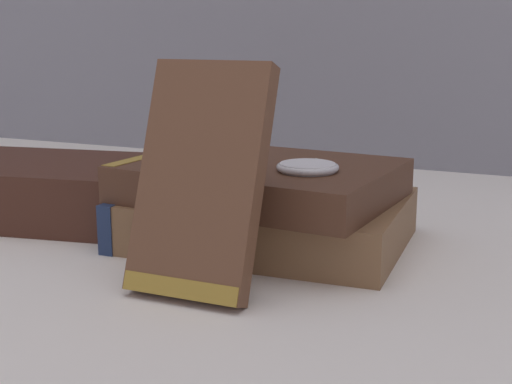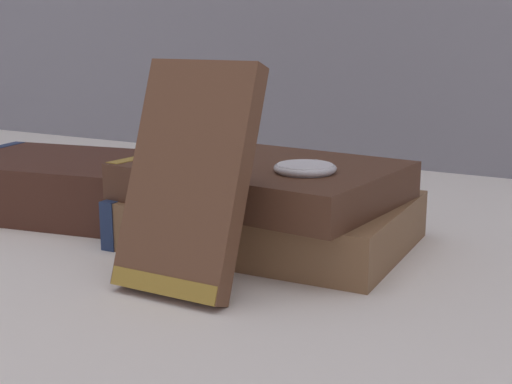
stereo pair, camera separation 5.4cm
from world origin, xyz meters
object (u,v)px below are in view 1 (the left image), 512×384
(book_flat_bottom, at_px, (260,219))
(reading_glasses, at_px, (285,201))
(book_flat_top, at_px, (256,179))
(book_side_left, at_px, (34,189))
(pocket_watch, at_px, (308,167))
(book_leaning_front, at_px, (200,187))

(book_flat_bottom, distance_m, reading_glasses, 0.13)
(book_flat_top, height_order, book_side_left, book_flat_top)
(book_flat_top, distance_m, reading_glasses, 0.14)
(book_flat_bottom, height_order, pocket_watch, pocket_watch)
(book_flat_bottom, bearing_deg, pocket_watch, -30.06)
(book_flat_top, height_order, reading_glasses, book_flat_top)
(book_flat_top, xyz_separation_m, pocket_watch, (0.05, -0.02, 0.02))
(book_flat_bottom, relative_size, pocket_watch, 4.53)
(pocket_watch, bearing_deg, book_leaning_front, -114.49)
(book_side_left, xyz_separation_m, reading_glasses, (0.19, 0.14, -0.02))
(book_flat_bottom, xyz_separation_m, book_leaning_front, (0.01, -0.11, 0.05))
(reading_glasses, bearing_deg, book_side_left, -164.43)
(book_flat_top, relative_size, reading_glasses, 1.96)
(book_side_left, bearing_deg, book_flat_bottom, -7.52)
(reading_glasses, bearing_deg, book_flat_bottom, -97.99)
(pocket_watch, bearing_deg, book_flat_bottom, 152.46)
(book_flat_bottom, height_order, book_side_left, book_side_left)
(pocket_watch, distance_m, reading_glasses, 0.18)
(book_leaning_front, height_order, reading_glasses, book_leaning_front)
(book_flat_top, xyz_separation_m, reading_glasses, (-0.03, 0.13, -0.05))
(reading_glasses, bearing_deg, book_leaning_front, -102.08)
(book_flat_bottom, bearing_deg, reading_glasses, 99.98)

